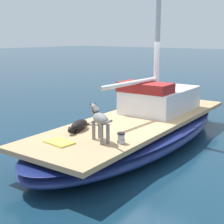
# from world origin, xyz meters

# --- Properties ---
(ground_plane) EXTENTS (120.00, 120.00, 0.00)m
(ground_plane) POSITION_xyz_m (0.00, 0.00, 0.00)
(ground_plane) COLOR #143347
(sailboat_main) EXTENTS (3.04, 7.40, 0.66)m
(sailboat_main) POSITION_xyz_m (0.00, 0.00, 0.34)
(sailboat_main) COLOR navy
(sailboat_main) RESTS_ON ground
(cabin_house) EXTENTS (1.56, 2.32, 0.84)m
(cabin_house) POSITION_xyz_m (-0.09, 1.11, 1.01)
(cabin_house) COLOR silver
(cabin_house) RESTS_ON sailboat_main
(dog_grey) EXTENTS (0.89, 0.46, 0.70)m
(dog_grey) POSITION_xyz_m (0.42, -1.90, 1.08)
(dog_grey) COLOR gray
(dog_grey) RESTS_ON sailboat_main
(dog_black) EXTENTS (0.44, 0.93, 0.22)m
(dog_black) POSITION_xyz_m (-0.40, -1.65, 0.77)
(dog_black) COLOR black
(dog_black) RESTS_ON sailboat_main
(deck_winch) EXTENTS (0.16, 0.16, 0.21)m
(deck_winch) POSITION_xyz_m (0.85, -1.76, 0.76)
(deck_winch) COLOR #B7B7BC
(deck_winch) RESTS_ON sailboat_main
(coiled_rope) EXTENTS (0.32, 0.32, 0.04)m
(coiled_rope) POSITION_xyz_m (-0.49, -1.03, 0.68)
(coiled_rope) COLOR beige
(coiled_rope) RESTS_ON sailboat_main
(deck_towel) EXTENTS (0.58, 0.39, 0.03)m
(deck_towel) POSITION_xyz_m (-0.07, -2.50, 0.68)
(deck_towel) COLOR #D8D14C
(deck_towel) RESTS_ON sailboat_main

